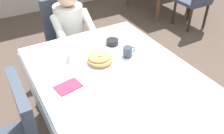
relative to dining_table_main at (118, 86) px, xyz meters
The scene contains 12 objects.
dining_table_main is the anchor object (origin of this frame).
chair_diner 1.18m from the dining_table_main, 88.31° to the left, with size 0.44×0.45×0.93m.
diner_person 1.01m from the dining_table_main, 88.05° to the left, with size 0.40×0.43×1.12m.
plate_breakfast 0.24m from the dining_table_main, 99.40° to the left, with size 0.28×0.28×0.02m, color white.
breakfast_stack 0.25m from the dining_table_main, 100.75° to the left, with size 0.20×0.20×0.06m.
cup_coffee 0.31m from the dining_table_main, 43.40° to the left, with size 0.11×0.08×0.08m.
bowl_butter 0.47m from the dining_table_main, 65.63° to the left, with size 0.11×0.11×0.04m, color black.
syrup_pitcher 0.44m from the dining_table_main, 124.60° to the left, with size 0.08×0.08×0.07m.
fork_left_of_plate 0.31m from the dining_table_main, 139.48° to the left, with size 0.18×0.01×0.01m, color silver.
knife_right_of_plate 0.26m from the dining_table_main, 51.18° to the left, with size 0.20×0.01×0.01m, color silver.
spoon_near_edge 0.18m from the dining_table_main, 110.41° to the right, with size 0.15×0.01×0.01m, color silver.
napkin_folded 0.38m from the dining_table_main, 168.95° to the left, with size 0.17×0.12×0.01m, color #8C2D4C.
Camera 1 is at (-0.71, -1.14, 1.79)m, focal length 38.01 mm.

